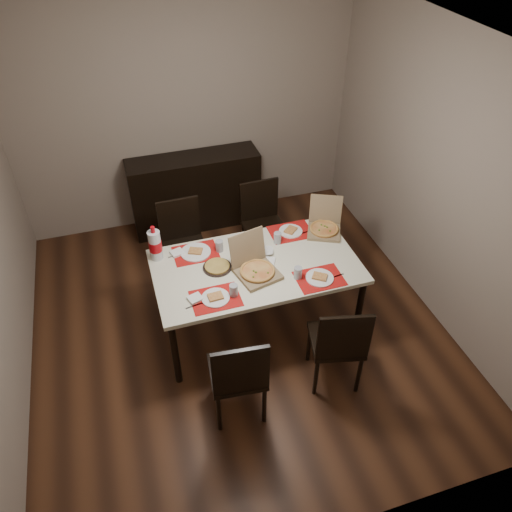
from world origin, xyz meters
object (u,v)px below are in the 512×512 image
at_px(chair_near_left, 238,374).
at_px(soda_bottle, 155,245).
at_px(dip_bowl, 266,252).
at_px(dining_table, 256,270).
at_px(chair_far_right, 263,220).
at_px(chair_near_right, 339,342).
at_px(chair_far_left, 183,240).
at_px(sideboard, 195,192).
at_px(pizza_box_center, 255,268).

height_order(chair_near_left, soda_bottle, soda_bottle).
distance_m(dip_bowl, soda_bottle, 0.99).
relative_size(dining_table, chair_near_left, 1.94).
relative_size(chair_near_left, chair_far_right, 1.00).
relative_size(chair_near_right, chair_far_left, 1.00).
xyz_separation_m(sideboard, soda_bottle, (-0.64, -1.45, 0.44)).
bearing_deg(chair_near_left, chair_far_left, 92.64).
bearing_deg(dip_bowl, pizza_box_center, -126.83).
bearing_deg(chair_far_left, sideboard, 71.09).
bearing_deg(chair_near_right, soda_bottle, 135.90).
bearing_deg(chair_far_right, chair_near_right, -88.07).
relative_size(sideboard, pizza_box_center, 3.41).
xyz_separation_m(chair_near_left, chair_near_right, (0.86, 0.06, 0.00)).
distance_m(sideboard, chair_far_right, 1.03).
relative_size(sideboard, soda_bottle, 4.38).
distance_m(chair_far_left, soda_bottle, 0.70).
bearing_deg(dip_bowl, soda_bottle, 166.57).
xyz_separation_m(chair_near_right, dip_bowl, (-0.29, 0.98, 0.26)).
bearing_deg(chair_near_left, sideboard, 84.80).
height_order(sideboard, dining_table, sideboard).
bearing_deg(sideboard, chair_near_left, -95.20).
bearing_deg(dining_table, soda_bottle, 156.39).
distance_m(chair_far_left, dip_bowl, 1.00).
relative_size(chair_near_right, dip_bowl, 6.92).
bearing_deg(chair_far_left, dining_table, -59.16).
distance_m(chair_near_left, pizza_box_center, 0.95).
xyz_separation_m(chair_far_left, chair_far_right, (0.88, 0.09, 0.00)).
distance_m(chair_near_left, chair_far_left, 1.76).
xyz_separation_m(dining_table, chair_far_right, (0.37, 0.94, -0.17)).
distance_m(chair_near_left, chair_far_right, 2.02).
bearing_deg(chair_near_right, chair_far_right, 91.93).
bearing_deg(soda_bottle, chair_far_left, 58.07).
height_order(chair_near_left, chair_far_right, same).
relative_size(sideboard, dip_bowl, 11.16).
xyz_separation_m(pizza_box_center, soda_bottle, (-0.78, 0.46, 0.09)).
height_order(sideboard, chair_far_right, chair_far_right).
bearing_deg(soda_bottle, chair_near_right, -44.10).
distance_m(chair_far_left, chair_far_right, 0.88).
height_order(sideboard, soda_bottle, soda_bottle).
bearing_deg(pizza_box_center, soda_bottle, 149.51).
bearing_deg(dip_bowl, dining_table, -136.46).
bearing_deg(pizza_box_center, chair_far_left, 116.29).
distance_m(chair_near_right, soda_bottle, 1.78).
height_order(chair_near_left, chair_near_right, same).
relative_size(chair_near_right, chair_far_right, 1.00).
height_order(dining_table, chair_far_right, chair_far_right).
xyz_separation_m(chair_far_left, dip_bowl, (0.64, -0.72, 0.26)).
xyz_separation_m(sideboard, chair_near_left, (-0.25, -2.72, 0.06)).
bearing_deg(chair_far_right, chair_near_left, -113.27).
distance_m(chair_far_left, pizza_box_center, 1.10).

